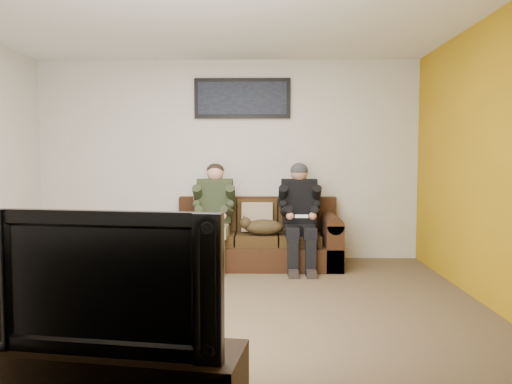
{
  "coord_description": "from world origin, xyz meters",
  "views": [
    {
      "loc": [
        0.51,
        -4.32,
        1.34
      ],
      "look_at": [
        0.4,
        1.2,
        0.95
      ],
      "focal_mm": 35.0,
      "sensor_mm": 36.0,
      "label": 1
    }
  ],
  "objects_px": {
    "person_right": "(300,210)",
    "framed_poster": "(242,98)",
    "cat": "(262,227)",
    "television": "(110,278)",
    "sofa": "(257,240)",
    "person_left": "(214,210)"
  },
  "relations": [
    {
      "from": "framed_poster",
      "to": "television",
      "type": "height_order",
      "value": "framed_poster"
    },
    {
      "from": "person_left",
      "to": "person_right",
      "type": "xyz_separation_m",
      "value": [
        1.03,
        0.0,
        0.0
      ]
    },
    {
      "from": "person_right",
      "to": "framed_poster",
      "type": "height_order",
      "value": "framed_poster"
    },
    {
      "from": "sofa",
      "to": "television",
      "type": "distance_m",
      "value": 3.85
    },
    {
      "from": "sofa",
      "to": "framed_poster",
      "type": "height_order",
      "value": "framed_poster"
    },
    {
      "from": "person_left",
      "to": "person_right",
      "type": "height_order",
      "value": "person_right"
    },
    {
      "from": "person_right",
      "to": "cat",
      "type": "bearing_deg",
      "value": -173.44
    },
    {
      "from": "person_left",
      "to": "television",
      "type": "relative_size",
      "value": 1.06
    },
    {
      "from": "framed_poster",
      "to": "sofa",
      "type": "bearing_deg",
      "value": -63.09
    },
    {
      "from": "framed_poster",
      "to": "person_right",
      "type": "bearing_deg",
      "value": -38.04
    },
    {
      "from": "sofa",
      "to": "television",
      "type": "height_order",
      "value": "television"
    },
    {
      "from": "person_left",
      "to": "sofa",
      "type": "bearing_deg",
      "value": 17.97
    },
    {
      "from": "person_right",
      "to": "framed_poster",
      "type": "bearing_deg",
      "value": 141.96
    },
    {
      "from": "person_right",
      "to": "sofa",
      "type": "bearing_deg",
      "value": 162.07
    },
    {
      "from": "framed_poster",
      "to": "person_left",
      "type": "bearing_deg",
      "value": -119.47
    },
    {
      "from": "sofa",
      "to": "television",
      "type": "bearing_deg",
      "value": -99.68
    },
    {
      "from": "sofa",
      "to": "television",
      "type": "xyz_separation_m",
      "value": [
        -0.64,
        -3.77,
        0.44
      ]
    },
    {
      "from": "cat",
      "to": "television",
      "type": "height_order",
      "value": "television"
    },
    {
      "from": "framed_poster",
      "to": "television",
      "type": "distance_m",
      "value": 4.4
    },
    {
      "from": "television",
      "to": "framed_poster",
      "type": "bearing_deg",
      "value": 92.41
    },
    {
      "from": "television",
      "to": "sofa",
      "type": "bearing_deg",
      "value": 88.81
    },
    {
      "from": "person_right",
      "to": "framed_poster",
      "type": "relative_size",
      "value": 1.01
    }
  ]
}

